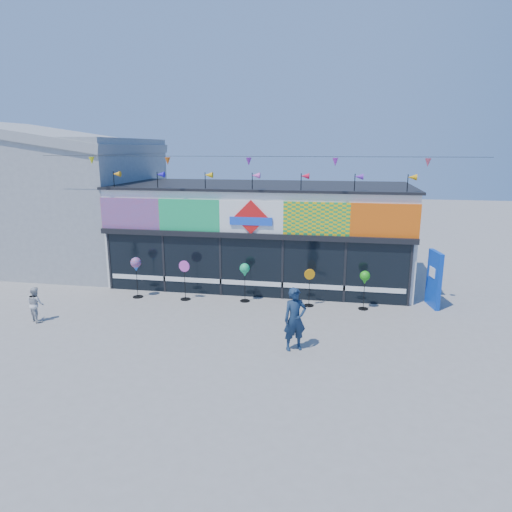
% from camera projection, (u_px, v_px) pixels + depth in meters
% --- Properties ---
extents(ground, '(80.00, 80.00, 0.00)m').
position_uv_depth(ground, '(231.00, 331.00, 14.32)').
color(ground, gray).
rests_on(ground, ground).
extents(kite_shop, '(16.00, 5.70, 5.31)m').
position_uv_depth(kite_shop, '(262.00, 233.00, 19.53)').
color(kite_shop, white).
rests_on(kite_shop, ground).
extents(neighbour_building, '(8.18, 7.20, 6.87)m').
position_uv_depth(neighbour_building, '(62.00, 198.00, 22.03)').
color(neighbour_building, '#9A9D9F').
rests_on(neighbour_building, ground).
extents(blue_sign, '(0.35, 1.03, 2.04)m').
position_uv_depth(blue_sign, '(434.00, 279.00, 16.28)').
color(blue_sign, '#0B3CB1').
rests_on(blue_sign, ground).
extents(spinner_0, '(0.40, 0.40, 1.57)m').
position_uv_depth(spinner_0, '(136.00, 265.00, 17.23)').
color(spinner_0, black).
rests_on(spinner_0, ground).
extents(spinner_1, '(0.43, 0.39, 1.52)m').
position_uv_depth(spinner_1, '(185.00, 279.00, 17.06)').
color(spinner_1, black).
rests_on(spinner_1, ground).
extents(spinner_2, '(0.37, 0.37, 1.46)m').
position_uv_depth(spinner_2, '(245.00, 271.00, 16.79)').
color(spinner_2, black).
rests_on(spinner_2, ground).
extents(spinner_3, '(0.37, 0.35, 1.38)m').
position_uv_depth(spinner_3, '(309.00, 287.00, 16.39)').
color(spinner_3, black).
rests_on(spinner_3, ground).
extents(spinner_4, '(0.36, 0.36, 1.41)m').
position_uv_depth(spinner_4, '(365.00, 279.00, 15.96)').
color(spinner_4, black).
rests_on(spinner_4, ground).
extents(adult_man, '(0.79, 0.68, 1.82)m').
position_uv_depth(adult_man, '(295.00, 319.00, 12.78)').
color(adult_man, '#152844').
rests_on(adult_man, ground).
extents(child, '(0.66, 0.58, 1.18)m').
position_uv_depth(child, '(36.00, 304.00, 14.99)').
color(child, silver).
rests_on(child, ground).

